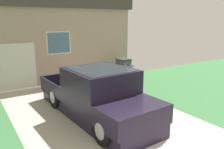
{
  "coord_description": "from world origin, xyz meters",
  "views": [
    {
      "loc": [
        -3.55,
        -1.79,
        3.14
      ],
      "look_at": [
        0.55,
        4.52,
        1.35
      ],
      "focal_mm": 36.5,
      "sensor_mm": 36.0,
      "label": 1
    }
  ],
  "objects_px": {
    "pickup_truck": "(99,96)",
    "house_with_garage": "(20,34)",
    "wheeled_trash_bin": "(123,68)",
    "person_with_hat": "(129,82)",
    "handbag": "(131,104)"
  },
  "relations": [
    {
      "from": "pickup_truck",
      "to": "wheeled_trash_bin",
      "type": "distance_m",
      "value": 5.26
    },
    {
      "from": "person_with_hat",
      "to": "house_with_garage",
      "type": "distance_m",
      "value": 8.05
    },
    {
      "from": "house_with_garage",
      "to": "wheeled_trash_bin",
      "type": "xyz_separation_m",
      "value": [
        4.34,
        -4.3,
        -1.77
      ]
    },
    {
      "from": "handbag",
      "to": "person_with_hat",
      "type": "bearing_deg",
      "value": 67.38
    },
    {
      "from": "handbag",
      "to": "wheeled_trash_bin",
      "type": "xyz_separation_m",
      "value": [
        2.27,
        3.63,
        0.47
      ]
    },
    {
      "from": "house_with_garage",
      "to": "wheeled_trash_bin",
      "type": "height_order",
      "value": "house_with_garage"
    },
    {
      "from": "pickup_truck",
      "to": "handbag",
      "type": "bearing_deg",
      "value": -177.09
    },
    {
      "from": "pickup_truck",
      "to": "house_with_garage",
      "type": "bearing_deg",
      "value": -87.76
    },
    {
      "from": "pickup_truck",
      "to": "person_with_hat",
      "type": "height_order",
      "value": "pickup_truck"
    },
    {
      "from": "person_with_hat",
      "to": "house_with_garage",
      "type": "relative_size",
      "value": 0.14
    },
    {
      "from": "pickup_truck",
      "to": "person_with_hat",
      "type": "relative_size",
      "value": 3.28
    },
    {
      "from": "pickup_truck",
      "to": "house_with_garage",
      "type": "distance_m",
      "value": 8.25
    },
    {
      "from": "person_with_hat",
      "to": "wheeled_trash_bin",
      "type": "distance_m",
      "value": 3.93
    },
    {
      "from": "pickup_truck",
      "to": "wheeled_trash_bin",
      "type": "bearing_deg",
      "value": -136.79
    },
    {
      "from": "person_with_hat",
      "to": "handbag",
      "type": "xyz_separation_m",
      "value": [
        -0.14,
        -0.34,
        -0.74
      ]
    }
  ]
}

